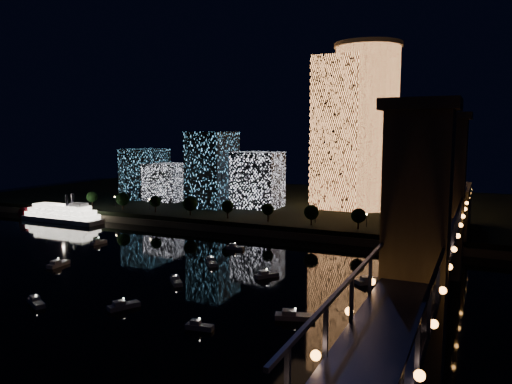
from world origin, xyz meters
TOP-DOWN VIEW (x-y plane):
  - ground at (0.00, 0.00)m, footprint 520.00×520.00m
  - far_bank at (0.00, 160.00)m, footprint 420.00×160.00m
  - seawall at (0.00, 82.00)m, footprint 420.00×6.00m
  - tower_cylindrical at (19.61, 145.32)m, footprint 34.00×34.00m
  - tower_rectangular at (6.86, 141.12)m, footprint 24.13×24.13m
  - midrise_blocks at (-67.93, 123.79)m, footprint 97.36×34.60m
  - truss_bridge at (65.00, 3.72)m, footprint 13.00×266.00m
  - riverboat at (-115.39, 70.34)m, footprint 48.31×10.76m
  - motorboats at (-6.34, 10.49)m, footprint 115.33×79.89m
  - esplanade_trees at (-32.62, 88.00)m, footprint 165.80×6.88m
  - street_lamps at (-34.00, 94.00)m, footprint 132.70×0.70m

SIDE VIEW (x-z plane):
  - ground at x=0.00m, z-range 0.00..0.00m
  - motorboats at x=-6.34m, z-range -0.58..2.20m
  - seawall at x=0.00m, z-range 0.00..3.00m
  - far_bank at x=0.00m, z-range 0.00..5.00m
  - riverboat at x=-115.39m, z-range -3.53..10.98m
  - street_lamps at x=-34.00m, z-range 6.20..11.85m
  - esplanade_trees at x=-32.62m, z-range 6.00..14.94m
  - truss_bridge at x=65.00m, z-range -8.75..41.25m
  - midrise_blocks at x=-67.93m, z-range 1.08..40.36m
  - tower_rectangular at x=6.86m, z-range 5.00..81.79m
  - tower_cylindrical at x=19.61m, z-range 5.13..88.26m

